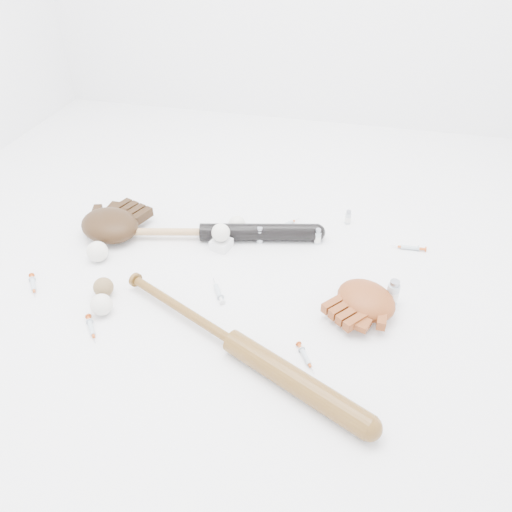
% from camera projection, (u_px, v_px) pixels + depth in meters
% --- Properties ---
extents(bat_dark, '(0.94, 0.28, 0.07)m').
position_uv_depth(bat_dark, '(203.00, 232.00, 1.95)').
color(bat_dark, black).
rests_on(bat_dark, ground).
extents(bat_wood, '(0.90, 0.49, 0.07)m').
position_uv_depth(bat_wood, '(233.00, 342.00, 1.49)').
color(bat_wood, brown).
rests_on(bat_wood, ground).
extents(glove_dark, '(0.37, 0.37, 0.10)m').
position_uv_depth(glove_dark, '(110.00, 225.00, 1.96)').
color(glove_dark, black).
rests_on(glove_dark, ground).
extents(glove_tan, '(0.34, 0.34, 0.09)m').
position_uv_depth(glove_tan, '(366.00, 300.00, 1.63)').
color(glove_tan, brown).
rests_on(glove_tan, ground).
extents(trading_card, '(0.08, 0.10, 0.01)m').
position_uv_depth(trading_card, '(112.00, 225.00, 2.05)').
color(trading_card, gold).
rests_on(trading_card, ground).
extents(pedestal, '(0.09, 0.09, 0.04)m').
position_uv_depth(pedestal, '(221.00, 244.00, 1.91)').
color(pedestal, white).
rests_on(pedestal, ground).
extents(baseball_on_pedestal, '(0.07, 0.07, 0.07)m').
position_uv_depth(baseball_on_pedestal, '(221.00, 233.00, 1.88)').
color(baseball_on_pedestal, silver).
rests_on(baseball_on_pedestal, pedestal).
extents(baseball_left, '(0.08, 0.08, 0.08)m').
position_uv_depth(baseball_left, '(97.00, 252.00, 1.84)').
color(baseball_left, silver).
rests_on(baseball_left, ground).
extents(baseball_upper, '(0.07, 0.07, 0.07)m').
position_uv_depth(baseball_upper, '(237.00, 225.00, 1.99)').
color(baseball_upper, silver).
rests_on(baseball_upper, ground).
extents(baseball_mid, '(0.07, 0.07, 0.07)m').
position_uv_depth(baseball_mid, '(101.00, 305.00, 1.62)').
color(baseball_mid, silver).
rests_on(baseball_mid, ground).
extents(baseball_aged, '(0.07, 0.07, 0.07)m').
position_uv_depth(baseball_aged, '(103.00, 287.00, 1.69)').
color(baseball_aged, brown).
rests_on(baseball_aged, ground).
extents(syringe_0, '(0.10, 0.12, 0.02)m').
position_uv_depth(syringe_0, '(33.00, 285.00, 1.74)').
color(syringe_0, '#ADBCC6').
rests_on(syringe_0, ground).
extents(syringe_1, '(0.10, 0.14, 0.02)m').
position_uv_depth(syringe_1, '(218.00, 291.00, 1.71)').
color(syringe_1, '#ADBCC6').
rests_on(syringe_1, ground).
extents(syringe_2, '(0.11, 0.13, 0.02)m').
position_uv_depth(syringe_2, '(286.00, 225.00, 2.04)').
color(syringe_2, '#ADBCC6').
rests_on(syringe_2, ground).
extents(syringe_3, '(0.09, 0.12, 0.02)m').
position_uv_depth(syringe_3, '(305.00, 357.00, 1.48)').
color(syringe_3, '#ADBCC6').
rests_on(syringe_3, ground).
extents(syringe_4, '(0.15, 0.03, 0.02)m').
position_uv_depth(syringe_4, '(410.00, 248.00, 1.91)').
color(syringe_4, '#ADBCC6').
rests_on(syringe_4, ground).
extents(syringe_5, '(0.11, 0.13, 0.02)m').
position_uv_depth(syringe_5, '(91.00, 328.00, 1.57)').
color(syringe_5, '#ADBCC6').
rests_on(syringe_5, ground).
extents(vial_0, '(0.03, 0.03, 0.07)m').
position_uv_depth(vial_0, '(318.00, 236.00, 1.93)').
color(vial_0, silver).
rests_on(vial_0, ground).
extents(vial_1, '(0.02, 0.02, 0.06)m').
position_uv_depth(vial_1, '(348.00, 217.00, 2.04)').
color(vial_1, silver).
rests_on(vial_1, ground).
extents(vial_2, '(0.03, 0.03, 0.07)m').
position_uv_depth(vial_2, '(260.00, 235.00, 1.94)').
color(vial_2, silver).
rests_on(vial_2, ground).
extents(vial_3, '(0.04, 0.04, 0.10)m').
position_uv_depth(vial_3, '(393.00, 292.00, 1.65)').
color(vial_3, silver).
rests_on(vial_3, ground).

